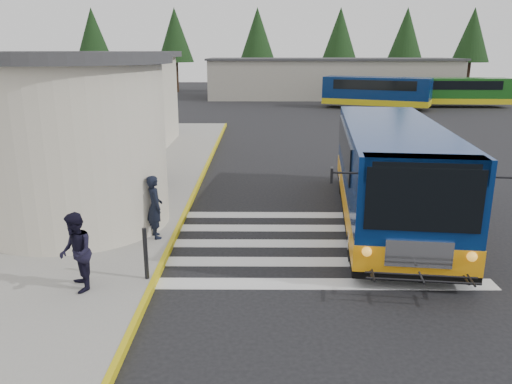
{
  "coord_description": "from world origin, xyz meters",
  "views": [
    {
      "loc": [
        -1.73,
        -13.26,
        4.98
      ],
      "look_at": [
        -1.82,
        -0.5,
        1.35
      ],
      "focal_mm": 35.0,
      "sensor_mm": 36.0,
      "label": 1
    }
  ],
  "objects_px": {
    "far_bus_b": "(459,91)",
    "pedestrian_b": "(76,253)",
    "transit_bus": "(390,176)",
    "far_bus_a": "(376,91)",
    "bollard": "(146,254)",
    "pedestrian_a": "(155,207)"
  },
  "relations": [
    {
      "from": "far_bus_b",
      "to": "pedestrian_b",
      "type": "bearing_deg",
      "value": 151.56
    },
    {
      "from": "transit_bus",
      "to": "pedestrian_b",
      "type": "height_order",
      "value": "transit_bus"
    },
    {
      "from": "pedestrian_b",
      "to": "far_bus_a",
      "type": "relative_size",
      "value": 0.18
    },
    {
      "from": "transit_bus",
      "to": "far_bus_b",
      "type": "xyz_separation_m",
      "value": [
        14.27,
        31.85,
        0.06
      ]
    },
    {
      "from": "bollard",
      "to": "far_bus_a",
      "type": "relative_size",
      "value": 0.12
    },
    {
      "from": "pedestrian_a",
      "to": "pedestrian_b",
      "type": "relative_size",
      "value": 1.02
    },
    {
      "from": "pedestrian_a",
      "to": "transit_bus",
      "type": "bearing_deg",
      "value": -99.52
    },
    {
      "from": "pedestrian_b",
      "to": "bollard",
      "type": "bearing_deg",
      "value": 87.79
    },
    {
      "from": "transit_bus",
      "to": "far_bus_b",
      "type": "relative_size",
      "value": 1.21
    },
    {
      "from": "bollard",
      "to": "far_bus_a",
      "type": "xyz_separation_m",
      "value": [
        12.76,
        34.66,
        0.8
      ]
    },
    {
      "from": "transit_bus",
      "to": "bollard",
      "type": "bearing_deg",
      "value": -138.79
    },
    {
      "from": "transit_bus",
      "to": "pedestrian_b",
      "type": "relative_size",
      "value": 6.31
    },
    {
      "from": "pedestrian_b",
      "to": "far_bus_a",
      "type": "height_order",
      "value": "far_bus_a"
    },
    {
      "from": "pedestrian_a",
      "to": "pedestrian_b",
      "type": "height_order",
      "value": "pedestrian_a"
    },
    {
      "from": "pedestrian_b",
      "to": "far_bus_a",
      "type": "bearing_deg",
      "value": 133.28
    },
    {
      "from": "bollard",
      "to": "pedestrian_b",
      "type": "bearing_deg",
      "value": -157.26
    },
    {
      "from": "transit_bus",
      "to": "far_bus_b",
      "type": "bearing_deg",
      "value": 72.58
    },
    {
      "from": "pedestrian_a",
      "to": "far_bus_a",
      "type": "bearing_deg",
      "value": -47.03
    },
    {
      "from": "bollard",
      "to": "far_bus_b",
      "type": "relative_size",
      "value": 0.13
    },
    {
      "from": "pedestrian_b",
      "to": "far_bus_b",
      "type": "bearing_deg",
      "value": 124.25
    },
    {
      "from": "bollard",
      "to": "pedestrian_a",
      "type": "bearing_deg",
      "value": 96.75
    },
    {
      "from": "transit_bus",
      "to": "bollard",
      "type": "height_order",
      "value": "transit_bus"
    }
  ]
}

